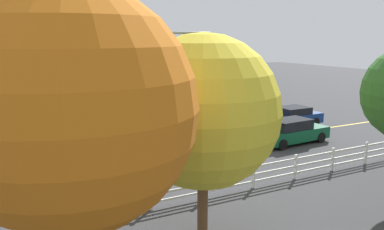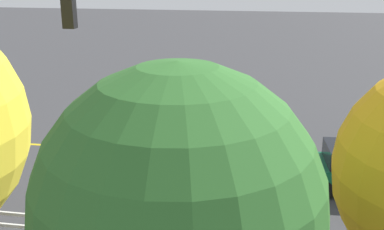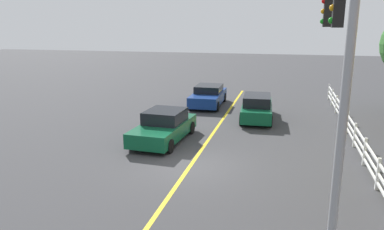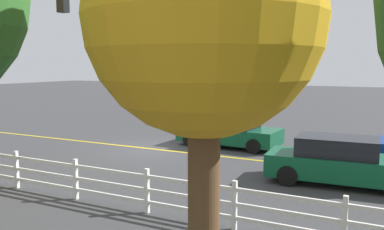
{
  "view_description": "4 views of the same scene",
  "coord_description": "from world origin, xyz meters",
  "views": [
    {
      "loc": [
        8.1,
        19.85,
        6.42
      ],
      "look_at": [
        -2.75,
        -0.63,
        1.82
      ],
      "focal_mm": 37.06,
      "sensor_mm": 36.0,
      "label": 1
    },
    {
      "loc": [
        -4.77,
        16.34,
        7.07
      ],
      "look_at": [
        -2.02,
        -0.7,
        1.4
      ],
      "focal_mm": 42.71,
      "sensor_mm": 36.0,
      "label": 2
    },
    {
      "loc": [
        13.6,
        3.53,
        5.56
      ],
      "look_at": [
        -2.21,
        -0.5,
        1.56
      ],
      "focal_mm": 34.63,
      "sensor_mm": 36.0,
      "label": 3
    },
    {
      "loc": [
        -9.72,
        15.22,
        3.75
      ],
      "look_at": [
        -2.43,
        0.8,
        1.76
      ],
      "focal_mm": 38.18,
      "sensor_mm": 36.0,
      "label": 4
    }
  ],
  "objects": [
    {
      "name": "tree_0",
      "position": [
        6.55,
        11.96,
        5.0
      ],
      "size": [
        4.96,
        4.96,
        7.49
      ],
      "color": "brown",
      "rests_on": "ground_plane"
    },
    {
      "name": "lane_center_stripe",
      "position": [
        -4.0,
        0.0,
        0.0
      ],
      "size": [
        28.0,
        0.16,
        0.01
      ],
      "primitive_type": "cube",
      "color": "gold",
      "rests_on": "ground_plane"
    },
    {
      "name": "ground_plane",
      "position": [
        0.0,
        0.0,
        0.0
      ],
      "size": [
        120.0,
        120.0,
        0.0
      ],
      "primitive_type": "plane",
      "color": "#38383A"
    },
    {
      "name": "car_2",
      "position": [
        -8.29,
        1.96,
        0.73
      ],
      "size": [
        4.79,
        2.03,
        1.51
      ],
      "rotation": [
        0.0,
        0.0,
        3.2
      ],
      "color": "#0C4C2D",
      "rests_on": "ground_plane"
    },
    {
      "name": "signal_assembly",
      "position": [
        3.66,
        4.74,
        4.89
      ],
      "size": [
        6.42,
        0.38,
        7.0
      ],
      "color": "gray",
      "rests_on": "ground_plane"
    },
    {
      "name": "car_1",
      "position": [
        -2.94,
        -2.1,
        0.71
      ],
      "size": [
        4.73,
        2.25,
        1.5
      ],
      "rotation": [
        0.0,
        0.0,
        6.23
      ],
      "color": "#0C4C2D",
      "rests_on": "ground_plane"
    },
    {
      "name": "car_0",
      "position": [
        -11.44,
        -1.66,
        0.69
      ],
      "size": [
        4.72,
        2.1,
        1.41
      ],
      "rotation": [
        0.0,
        0.0,
        6.3
      ],
      "color": "navy",
      "rests_on": "ground_plane"
    },
    {
      "name": "tree_3",
      "position": [
        2.08,
        9.23,
        4.11
      ],
      "size": [
        4.91,
        4.91,
        6.57
      ],
      "color": "brown",
      "rests_on": "ground_plane"
    },
    {
      "name": "white_rail_fence",
      "position": [
        -3.0,
        6.8,
        0.6
      ],
      "size": [
        26.1,
        0.1,
        1.15
      ],
      "color": "white",
      "rests_on": "ground_plane"
    }
  ]
}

